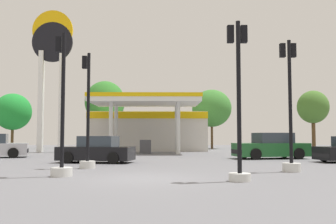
% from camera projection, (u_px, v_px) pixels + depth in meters
% --- Properties ---
extents(ground_plane, '(90.00, 90.00, 0.00)m').
position_uv_depth(ground_plane, '(142.00, 179.00, 12.53)').
color(ground_plane, slate).
rests_on(ground_plane, ground).
extents(gas_station, '(10.99, 11.74, 4.69)m').
position_uv_depth(gas_station, '(148.00, 128.00, 35.57)').
color(gas_station, beige).
rests_on(gas_station, ground).
extents(station_pole_sign, '(3.54, 0.56, 12.52)m').
position_uv_depth(station_pole_sign, '(52.00, 63.00, 32.56)').
color(station_pole_sign, white).
rests_on(station_pole_sign, ground).
extents(car_0, '(4.21, 2.35, 1.42)m').
position_uv_depth(car_0, '(96.00, 151.00, 19.91)').
color(car_0, black).
rests_on(car_0, ground).
extents(car_1, '(4.79, 2.64, 1.63)m').
position_uv_depth(car_1, '(271.00, 147.00, 23.41)').
color(car_1, black).
rests_on(car_1, ground).
extents(traffic_signal_0, '(0.72, 0.72, 5.34)m').
position_uv_depth(traffic_signal_0, '(290.00, 125.00, 14.95)').
color(traffic_signal_0, silver).
rests_on(traffic_signal_0, ground).
extents(traffic_signal_1, '(0.69, 0.70, 5.15)m').
position_uv_depth(traffic_signal_1, '(87.00, 133.00, 16.49)').
color(traffic_signal_1, silver).
rests_on(traffic_signal_1, ground).
extents(traffic_signal_2, '(0.75, 0.75, 5.16)m').
position_uv_depth(traffic_signal_2, '(62.00, 135.00, 13.25)').
color(traffic_signal_2, silver).
rests_on(traffic_signal_2, ground).
extents(traffic_signal_3, '(0.70, 0.71, 5.17)m').
position_uv_depth(traffic_signal_3, '(239.00, 116.00, 11.92)').
color(traffic_signal_3, silver).
rests_on(traffic_signal_3, ground).
extents(tree_0, '(4.11, 4.11, 6.23)m').
position_uv_depth(tree_0, '(13.00, 112.00, 42.04)').
color(tree_0, brown).
rests_on(tree_0, ground).
extents(tree_1, '(4.28, 4.28, 7.32)m').
position_uv_depth(tree_1, '(105.00, 102.00, 39.93)').
color(tree_1, brown).
rests_on(tree_1, ground).
extents(tree_2, '(4.40, 4.40, 6.62)m').
position_uv_depth(tree_2, '(212.00, 108.00, 41.67)').
color(tree_2, brown).
rests_on(tree_2, ground).
extents(tree_3, '(3.33, 3.33, 6.32)m').
position_uv_depth(tree_3, '(313.00, 107.00, 40.04)').
color(tree_3, brown).
rests_on(tree_3, ground).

